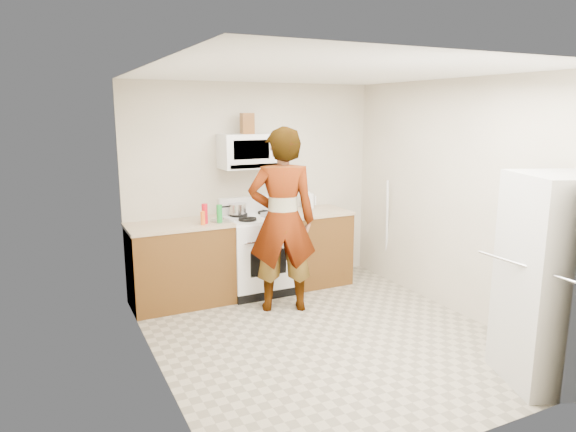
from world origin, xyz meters
TOP-DOWN VIEW (x-y plane):
  - floor at (0.00, 0.00)m, footprint 3.60×3.60m
  - back_wall at (0.00, 1.79)m, footprint 3.20×0.02m
  - right_wall at (1.59, 0.00)m, footprint 0.02×3.60m
  - cabinet_left at (-1.04, 1.49)m, footprint 1.12×0.62m
  - counter_left at (-1.04, 1.49)m, footprint 1.14×0.64m
  - cabinet_right at (0.68, 1.49)m, footprint 0.80×0.62m
  - counter_right at (0.68, 1.49)m, footprint 0.82×0.64m
  - gas_range at (-0.10, 1.48)m, footprint 0.76×0.65m
  - microwave at (-0.10, 1.61)m, footprint 0.76×0.38m
  - person at (-0.07, 0.84)m, footprint 0.85×0.70m
  - fridge at (1.21, -1.51)m, footprint 0.90×0.90m
  - kettle at (0.70, 1.69)m, footprint 0.19×0.19m
  - jug at (-0.16, 1.59)m, footprint 0.15×0.15m
  - saucepan at (-0.29, 1.64)m, footprint 0.24×0.24m
  - tray at (0.08, 1.42)m, footprint 0.29×0.24m
  - bottle_spray at (-0.77, 1.37)m, footprint 0.09×0.09m
  - bottle_hot_sauce at (-0.81, 1.31)m, footprint 0.06×0.06m
  - bottle_green_cap at (-0.62, 1.32)m, footprint 0.08×0.08m
  - pot_lid at (-0.56, 1.40)m, footprint 0.27×0.27m
  - broom at (1.57, 1.17)m, footprint 0.21×0.22m

SIDE VIEW (x-z plane):
  - floor at x=0.00m, z-range 0.00..0.00m
  - cabinet_left at x=-1.04m, z-range 0.00..0.90m
  - cabinet_right at x=0.68m, z-range 0.00..0.90m
  - gas_range at x=-0.10m, z-range -0.08..1.05m
  - broom at x=1.57m, z-range 0.01..1.32m
  - fridge at x=1.21m, z-range 0.00..1.70m
  - counter_left at x=-1.04m, z-range 0.90..0.93m
  - counter_right at x=0.68m, z-range 0.90..0.93m
  - pot_lid at x=-0.56m, z-range 0.94..0.95m
  - tray at x=0.08m, z-range 0.93..0.98m
  - person at x=-0.07m, z-range 0.00..2.01m
  - bottle_hot_sauce at x=-0.81m, z-range 0.94..1.09m
  - saucepan at x=-0.29m, z-range 0.95..1.07m
  - kettle at x=0.70m, z-range 0.94..1.12m
  - bottle_green_cap at x=-0.62m, z-range 0.94..1.14m
  - bottle_spray at x=-0.77m, z-range 0.94..1.16m
  - back_wall at x=0.00m, z-range 0.00..2.50m
  - right_wall at x=1.59m, z-range 0.00..2.50m
  - microwave at x=-0.10m, z-range 1.50..1.90m
  - jug at x=-0.16m, z-range 1.90..2.14m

